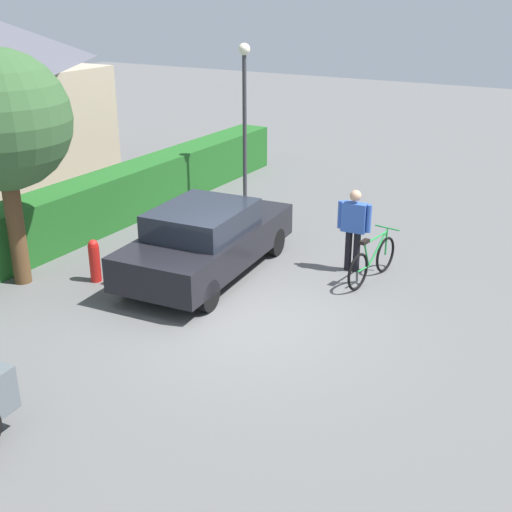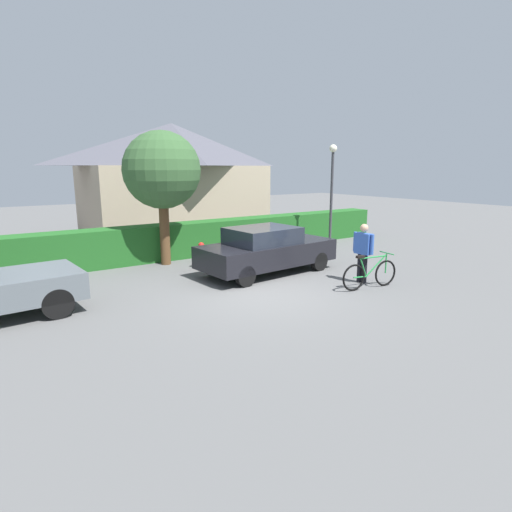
{
  "view_description": "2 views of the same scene",
  "coord_description": "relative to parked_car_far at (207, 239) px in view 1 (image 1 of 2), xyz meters",
  "views": [
    {
      "loc": [
        -8.31,
        -4.99,
        5.02
      ],
      "look_at": [
        0.54,
        0.11,
        0.9
      ],
      "focal_mm": 46.71,
      "sensor_mm": 36.0,
      "label": 1
    },
    {
      "loc": [
        -5.68,
        -8.09,
        3.04
      ],
      "look_at": [
        -0.26,
        -0.1,
        0.98
      ],
      "focal_mm": 29.22,
      "sensor_mm": 36.0,
      "label": 2
    }
  ],
  "objects": [
    {
      "name": "bicycle",
      "position": [
        1.26,
        -2.78,
        -0.32
      ],
      "size": [
        1.72,
        0.5,
        0.89
      ],
      "color": "black",
      "rests_on": "ground"
    },
    {
      "name": "person_rider",
      "position": [
        1.52,
        -2.29,
        0.22
      ],
      "size": [
        0.23,
        0.65,
        1.59
      ],
      "color": "black",
      "rests_on": "ground"
    },
    {
      "name": "parked_car_far",
      "position": [
        0.0,
        0.0,
        0.0
      ],
      "size": [
        4.21,
        2.02,
        1.36
      ],
      "color": "black",
      "rests_on": "ground"
    },
    {
      "name": "fire_hydrant",
      "position": [
        -1.3,
        1.6,
        -0.29
      ],
      "size": [
        0.2,
        0.2,
        0.81
      ],
      "color": "red",
      "rests_on": "ground"
    },
    {
      "name": "tree_kerbside",
      "position": [
        -2.0,
        2.74,
        2.24
      ],
      "size": [
        2.38,
        2.38,
        4.15
      ],
      "color": "brown",
      "rests_on": "ground"
    },
    {
      "name": "hedge_row",
      "position": [
        -1.24,
        3.5,
        -0.11
      ],
      "size": [
        18.06,
        0.9,
        1.18
      ],
      "primitive_type": "cube",
      "color": "#205B20",
      "rests_on": "ground"
    },
    {
      "name": "street_lamp",
      "position": [
        4.14,
        1.65,
        1.83
      ],
      "size": [
        0.28,
        0.28,
        3.86
      ],
      "color": "#38383D",
      "rests_on": "ground"
    },
    {
      "name": "ground_plane",
      "position": [
        -1.24,
        -1.57,
        -0.7
      ],
      "size": [
        60.0,
        60.0,
        0.0
      ],
      "primitive_type": "plane",
      "color": "#5A5A5A"
    }
  ]
}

